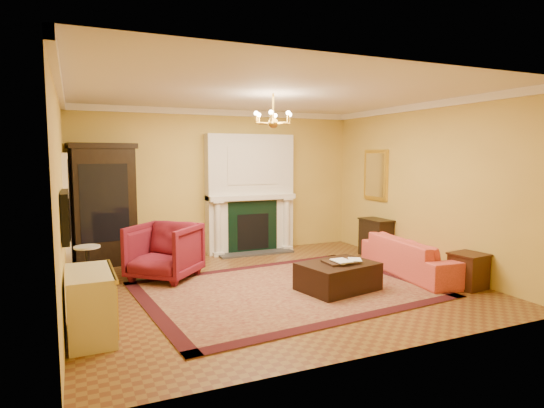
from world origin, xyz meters
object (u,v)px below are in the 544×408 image
pedestal_table (88,265)px  end_table (468,272)px  commode (90,304)px  china_cabinet (104,208)px  wingback_armchair (164,249)px  console_table (376,238)px  leather_ottoman (338,276)px  coral_sofa (415,250)px

pedestal_table → end_table: 5.87m
commode → china_cabinet: bearing=83.0°
china_cabinet → end_table: 6.41m
china_cabinet → end_table: size_ratio=4.17×
wingback_armchair → console_table: wingback_armchair is taller
commode → end_table: commode is taller
console_table → leather_ottoman: console_table is taller
wingback_armchair → coral_sofa: bearing=21.5°
china_cabinet → commode: size_ratio=2.14×
commode → wingback_armchair: bearing=59.2°
end_table → commode: bearing=176.8°
commode → end_table: size_ratio=1.95×
pedestal_table → console_table: 5.48m
china_cabinet → wingback_armchair: china_cabinet is taller
console_table → leather_ottoman: bearing=-141.4°
coral_sofa → end_table: 1.00m
china_cabinet → commode: bearing=-104.0°
commode → console_table: (5.51, 2.14, -0.01)m
china_cabinet → wingback_armchair: 1.75m
console_table → leather_ottoman: (-1.99, -1.74, -0.15)m
leather_ottoman → console_table: bearing=29.8°
wingback_armchair → coral_sofa: (4.02, -1.46, -0.08)m
coral_sofa → console_table: bearing=-4.3°
pedestal_table → commode: size_ratio=0.67×
coral_sofa → end_table: bearing=-162.0°
wingback_armchair → commode: bearing=-78.6°
end_table → leather_ottoman: bearing=160.1°
china_cabinet → coral_sofa: bearing=-38.4°
china_cabinet → pedestal_table: 1.78m
end_table → console_table: bearing=88.6°
china_cabinet → end_table: bearing=-45.0°
console_table → wingback_armchair: bearing=177.7°
console_table → end_table: bearing=-94.0°
commode → console_table: 5.91m
end_table → leather_ottoman: end_table is taller
pedestal_table → coral_sofa: size_ratio=0.31×
pedestal_table → console_table: console_table is taller
china_cabinet → leather_ottoman: (3.13, -3.15, -0.87)m
end_table → console_table: (0.06, 2.44, 0.11)m
end_table → leather_ottoman: (-1.93, 0.70, -0.04)m
leather_ottoman → commode: bearing=175.0°
leather_ottoman → end_table: bearing=-31.3°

